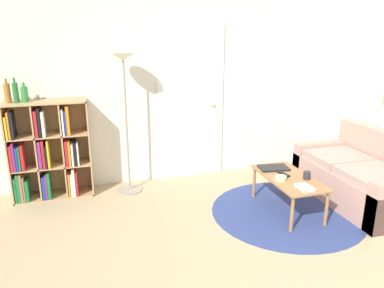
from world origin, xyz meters
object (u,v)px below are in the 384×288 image
Objects in this scene: coffee_table at (289,181)px; laptop at (274,168)px; floor_lamp at (124,80)px; cup at (307,175)px; bottle_right at (25,94)px; bookshelf at (47,153)px; bowl at (281,178)px; bottle_middle at (16,92)px; couch at (363,178)px; bottle_left at (7,93)px.

coffee_table is 0.29m from laptop.
laptop is (-0.04, 0.29, 0.06)m from coffee_table.
floor_lamp is 2.38m from cup.
bookshelf is at bearing -4.69° from bottle_right.
bowl is 3.14m from bottle_middle.
couch reaches higher than laptop.
bowl is 1.47× the size of cup.
bottle_left is at bearing 162.27° from laptop.
cup is (-0.86, -0.10, 0.18)m from couch.
bowl is at bearing 170.24° from cup.
bottle_left is (-2.94, 0.94, 0.89)m from laptop.
couch reaches higher than bowl.
floor_lamp is 3.12m from couch.
couch is 0.89m from cup.
bottle_right is at bearing 162.20° from couch.
bottle_left is 0.96× the size of bottle_middle.
cup is (0.16, -0.11, 0.09)m from coffee_table.
bottle_middle reaches higher than bottle_left.
couch is 1.11m from laptop.
bookshelf is at bearing 153.08° from bowl.
bottle_middle is at bearing 174.72° from floor_lamp.
bookshelf is 13.73× the size of cup.
cup is 3.51m from bottle_left.
laptop is 2.89× the size of bowl.
coffee_table is at bearing 179.36° from couch.
bottle_left is (-0.35, 0.03, 0.74)m from bookshelf.
bottle_right reaches higher than bookshelf.
couch is at bearing -17.19° from bottle_middle.
cup is (0.30, -0.05, 0.02)m from bowl.
bowl is at bearing -24.47° from bottle_left.
bookshelf reaches higher than cup.
bookshelf is at bearing 0.85° from bottle_middle.
bookshelf reaches higher than bowl.
bottle_middle is (-0.26, -0.00, 0.75)m from bookshelf.
bottle_left is at bearing 157.59° from coffee_table.
couch is at bearing -15.80° from laptop.
cup is at bearing -33.36° from floor_lamp.
laptop is at bearing 73.33° from bowl.
cup is (1.82, -1.20, -0.98)m from floor_lamp.
couch is at bearing 6.77° from cup.
laptop is at bearing 115.57° from cup.
bookshelf is 1.30m from floor_lamp.
bowl is 0.30m from cup.
couch reaches higher than coffee_table.
floor_lamp is at bearing 146.92° from coffee_table.
bottle_left is at bearing 156.82° from cup.
bookshelf is 0.82m from bottle_left.
bottle_middle is at bearing -179.15° from bookshelf.
coffee_table is 2.59× the size of laptop.
laptop is (-1.05, 0.30, 0.14)m from couch.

